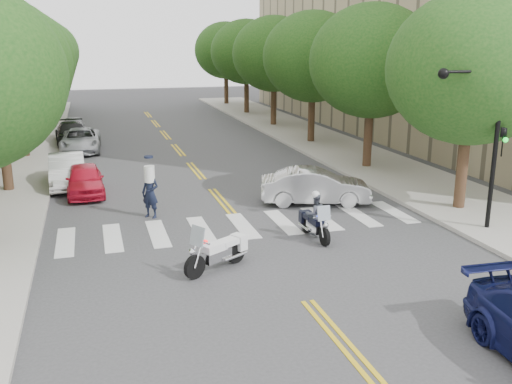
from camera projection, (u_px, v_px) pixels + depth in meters
name	position (u px, v px, depth m)	size (l,w,h in m)	color
ground	(307.00, 301.00, 14.86)	(140.00, 140.00, 0.00)	#38383A
sidewalk_left	(13.00, 157.00, 32.67)	(5.00, 60.00, 0.15)	#9E9991
sidewalk_right	(321.00, 141.00, 37.82)	(5.00, 60.00, 0.15)	#9E9991
tree_l_2	(16.00, 59.00, 31.45)	(6.40, 6.40, 8.45)	#382316
tree_l_3	(29.00, 56.00, 38.86)	(6.40, 6.40, 8.45)	#382316
tree_l_4	(38.00, 53.00, 46.28)	(6.40, 6.40, 8.45)	#382316
tree_l_5	(44.00, 51.00, 53.70)	(6.40, 6.40, 8.45)	#382316
tree_r_0	(472.00, 69.00, 21.37)	(6.40, 6.40, 8.45)	#382316
tree_r_1	(372.00, 61.00, 28.79)	(6.40, 6.40, 8.45)	#382316
tree_r_2	(313.00, 57.00, 36.21)	(6.40, 6.40, 8.45)	#382316
tree_r_3	(274.00, 54.00, 43.63)	(6.40, 6.40, 8.45)	#382316
tree_r_4	(246.00, 52.00, 51.05)	(6.40, 6.40, 8.45)	#382316
tree_r_5	(226.00, 50.00, 58.47)	(6.40, 6.40, 8.45)	#382316
traffic_signal_pole	(486.00, 128.00, 19.23)	(2.82, 0.42, 6.00)	black
motorcycle_police	(314.00, 217.00, 19.43)	(0.72, 2.08, 1.68)	black
motorcycle_parked	(221.00, 251.00, 16.89)	(2.14, 1.46, 1.53)	black
officer_standing	(150.00, 193.00, 21.65)	(0.71, 0.46, 1.94)	black
convertible	(315.00, 186.00, 23.54)	(1.57, 4.50, 1.48)	#B9B8BB
parked_car_a	(85.00, 180.00, 24.98)	(1.58, 3.93, 1.34)	red
parked_car_b	(67.00, 170.00, 26.41)	(1.56, 4.48, 1.48)	white
parked_car_c	(81.00, 140.00, 34.65)	(2.30, 4.99, 1.39)	#A1A3A8
parked_car_d	(72.00, 134.00, 36.96)	(2.01, 4.94, 1.43)	black
parked_car_e	(74.00, 126.00, 40.43)	(1.55, 3.85, 1.31)	#A6A7AC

